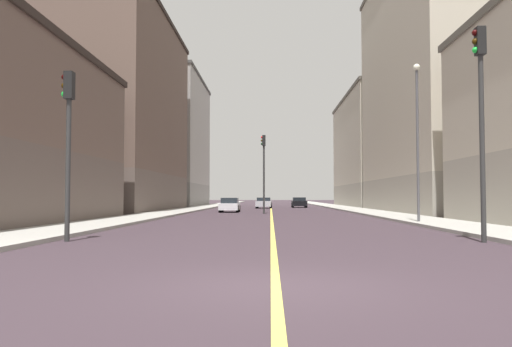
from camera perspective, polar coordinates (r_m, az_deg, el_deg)
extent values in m
plane|color=#35282F|center=(8.55, 2.19, -12.28)|extent=(400.00, 400.00, 0.00)
cube|color=#9E9B93|center=(58.10, 10.29, -3.85)|extent=(3.33, 168.00, 0.15)
cube|color=#9E9B93|center=(58.08, -6.94, -3.87)|extent=(3.33, 168.00, 0.15)
cube|color=#E5D14C|center=(57.44, 1.68, -3.97)|extent=(0.16, 154.00, 0.01)
cube|color=#9D9688|center=(48.91, 20.83, -2.25)|extent=(11.34, 25.09, 3.09)
cube|color=#BCB29E|center=(50.22, 20.62, 10.79)|extent=(11.34, 25.09, 19.59)
cube|color=#9D9688|center=(74.41, 14.10, -2.39)|extent=(11.34, 25.57, 3.06)
cube|color=#BCB29E|center=(74.79, 14.04, 3.37)|extent=(11.34, 25.57, 11.96)
cube|color=#545047|center=(75.67, 13.99, 8.03)|extent=(11.64, 25.87, 0.40)
cube|color=brown|center=(53.52, -15.74, -2.04)|extent=(11.34, 24.49, 3.65)
cube|color=brown|center=(54.43, -15.61, 8.06)|extent=(11.34, 24.49, 15.44)
cube|color=#2B221D|center=(56.41, -15.51, 15.99)|extent=(11.64, 24.79, 0.40)
cube|color=gray|center=(78.02, -10.20, -2.37)|extent=(11.34, 21.37, 3.24)
cube|color=#9E9993|center=(78.59, -10.15, 4.44)|extent=(11.34, 21.37, 15.38)
cube|color=#474442|center=(79.93, -10.10, 10.06)|extent=(11.64, 21.67, 0.40)
cylinder|color=#2D2D2D|center=(17.87, 23.63, 2.58)|extent=(0.16, 0.16, 5.95)
cube|color=black|center=(18.48, 23.43, 13.22)|extent=(0.28, 0.32, 0.90)
sphere|color=#320404|center=(18.49, 22.94, 14.06)|extent=(0.20, 0.20, 0.20)
sphere|color=#352204|center=(18.42, 22.96, 13.23)|extent=(0.20, 0.20, 0.20)
sphere|color=green|center=(18.34, 22.97, 12.38)|extent=(0.20, 0.20, 0.20)
cylinder|color=#2D2D2D|center=(17.76, -19.98, 0.37)|extent=(0.16, 0.16, 4.60)
cube|color=black|center=(18.10, -19.85, 9.10)|extent=(0.28, 0.32, 0.90)
sphere|color=#320404|center=(18.21, -20.31, 9.90)|extent=(0.20, 0.20, 0.20)
sphere|color=#352204|center=(18.16, -20.32, 9.04)|extent=(0.20, 0.20, 0.20)
sphere|color=green|center=(18.10, -20.34, 8.17)|extent=(0.20, 0.20, 0.20)
cylinder|color=#2D2D2D|center=(43.43, 0.88, -0.68)|extent=(0.16, 0.16, 5.70)
cube|color=black|center=(43.66, 0.87, 3.65)|extent=(0.28, 0.32, 0.90)
sphere|color=red|center=(43.70, 0.66, 4.00)|extent=(0.20, 0.20, 0.20)
sphere|color=#352204|center=(43.67, 0.66, 3.64)|extent=(0.20, 0.20, 0.20)
sphere|color=black|center=(43.64, 0.66, 3.27)|extent=(0.20, 0.20, 0.20)
cylinder|color=#4C4C51|center=(28.35, 17.36, 2.98)|extent=(0.14, 0.14, 7.93)
sphere|color=#EAEACC|center=(29.03, 17.25, 11.09)|extent=(0.36, 0.36, 0.36)
cube|color=silver|center=(63.54, 0.88, -3.34)|extent=(2.00, 4.06, 0.67)
cube|color=black|center=(63.53, 0.88, -2.85)|extent=(1.70, 2.08, 0.42)
cylinder|color=black|center=(64.83, 0.19, -3.53)|extent=(0.25, 0.65, 0.64)
cylinder|color=black|center=(64.74, 1.68, -3.53)|extent=(0.25, 0.65, 0.64)
cylinder|color=black|center=(62.36, 0.05, -3.57)|extent=(0.25, 0.65, 0.64)
cylinder|color=black|center=(62.27, 1.59, -3.57)|extent=(0.25, 0.65, 0.64)
cube|color=white|center=(47.59, -2.91, -3.65)|extent=(1.72, 3.94, 0.60)
cube|color=black|center=(47.70, -2.90, -2.98)|extent=(1.51, 1.97, 0.50)
cylinder|color=black|center=(48.88, -3.70, -3.85)|extent=(0.22, 0.64, 0.64)
cylinder|color=black|center=(48.76, -1.88, -3.86)|extent=(0.22, 0.64, 0.64)
cylinder|color=black|center=(46.46, -3.99, -3.92)|extent=(0.22, 0.64, 0.64)
cylinder|color=black|center=(46.33, -2.07, -3.93)|extent=(0.22, 0.64, 0.64)
cube|color=black|center=(67.63, 4.76, -3.29)|extent=(1.89, 4.36, 0.65)
cube|color=black|center=(67.84, 4.75, -2.82)|extent=(1.65, 2.17, 0.44)
cylinder|color=black|center=(68.95, 4.00, -3.46)|extent=(0.22, 0.64, 0.64)
cylinder|color=black|center=(69.03, 5.42, -3.46)|extent=(0.22, 0.64, 0.64)
cylinder|color=black|center=(66.25, 4.09, -3.50)|extent=(0.22, 0.64, 0.64)
cylinder|color=black|center=(66.34, 5.56, -3.50)|extent=(0.22, 0.64, 0.64)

